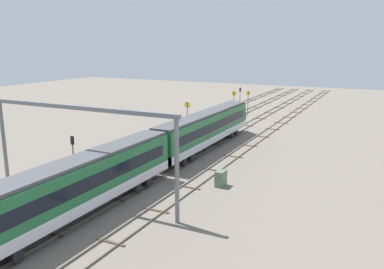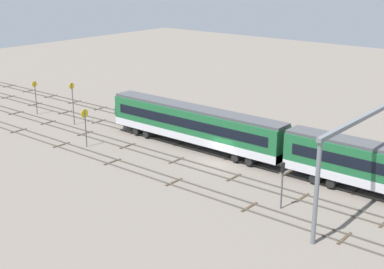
{
  "view_description": "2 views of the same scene",
  "coord_description": "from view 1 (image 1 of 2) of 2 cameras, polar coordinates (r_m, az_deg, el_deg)",
  "views": [
    {
      "loc": [
        -41.5,
        -23.62,
        13.68
      ],
      "look_at": [
        4.85,
        -0.51,
        1.83
      ],
      "focal_mm": 36.6,
      "sensor_mm": 36.0,
      "label": 1
    },
    {
      "loc": [
        -33.1,
        44.2,
        20.73
      ],
      "look_at": [
        3.77,
        -0.17,
        2.45
      ],
      "focal_mm": 50.36,
      "sensor_mm": 36.0,
      "label": 2
    }
  ],
  "objects": [
    {
      "name": "ground_plane",
      "position": [
        49.67,
        -3.03,
        -3.12
      ],
      "size": [
        187.45,
        187.45,
        0.0
      ],
      "primitive_type": "plane",
      "color": "slate"
    },
    {
      "name": "track_near_foreground",
      "position": [
        46.66,
        4.7,
        -4.11
      ],
      "size": [
        171.45,
        2.4,
        0.16
      ],
      "color": "#59544C",
      "rests_on": "ground"
    },
    {
      "name": "track_with_train",
      "position": [
        48.56,
        -0.56,
        -3.39
      ],
      "size": [
        171.45,
        2.4,
        0.16
      ],
      "color": "#59544C",
      "rests_on": "ground"
    },
    {
      "name": "track_middle",
      "position": [
        50.84,
        -5.39,
        -2.7
      ],
      "size": [
        171.45,
        2.4,
        0.16
      ],
      "color": "#59544C",
      "rests_on": "ground"
    },
    {
      "name": "track_second_far",
      "position": [
        53.45,
        -9.76,
        -2.05
      ],
      "size": [
        171.45,
        2.4,
        0.16
      ],
      "color": "#59544C",
      "rests_on": "ground"
    },
    {
      "name": "overhead_gantry",
      "position": [
        35.02,
        -16.27,
        0.73
      ],
      "size": [
        0.4,
        19.94,
        8.68
      ],
      "color": "slate",
      "rests_on": "ground"
    },
    {
      "name": "speed_sign_near_foreground",
      "position": [
        78.34,
        8.17,
        5.01
      ],
      "size": [
        0.14,
        0.84,
        4.89
      ],
      "color": "#4C4C51",
      "rests_on": "ground"
    },
    {
      "name": "speed_sign_mid_trackside",
      "position": [
        64.76,
        -0.69,
        3.47
      ],
      "size": [
        0.14,
        1.01,
        4.6
      ],
      "color": "#4C4C51",
      "rests_on": "ground"
    },
    {
      "name": "speed_sign_far_trackside",
      "position": [
        70.45,
        6.11,
        4.6
      ],
      "size": [
        0.14,
        0.84,
        5.76
      ],
      "color": "#4C4C51",
      "rests_on": "ground"
    },
    {
      "name": "signal_light_trackside_approach",
      "position": [
        43.4,
        -16.95,
        -2.14
      ],
      "size": [
        0.31,
        0.32,
        4.33
      ],
      "color": "#4C4C51",
      "rests_on": "ground"
    },
    {
      "name": "signal_light_trackside_departure",
      "position": [
        87.33,
        7.02,
        5.77
      ],
      "size": [
        0.31,
        0.32,
        4.59
      ],
      "color": "#4C4C51",
      "rests_on": "ground"
    },
    {
      "name": "relay_cabinet",
      "position": [
        39.12,
        4.22,
        -6.39
      ],
      "size": [
        1.36,
        0.82,
        1.57
      ],
      "color": "#597259",
      "rests_on": "ground"
    }
  ]
}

